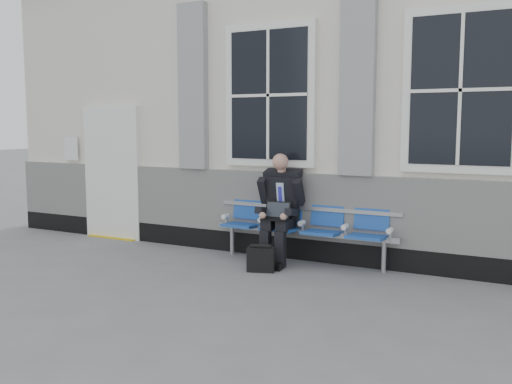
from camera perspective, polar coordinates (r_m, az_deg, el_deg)
The scene contains 5 objects.
ground at distance 6.10m, azimuth 13.70°, elevation -11.10°, with size 70.00×70.00×0.00m, color slate.
station_building at distance 9.23m, azimuth 19.29°, elevation 8.69°, with size 14.40×4.40×4.49m.
bench at distance 7.67m, azimuth 4.81°, elevation -3.01°, with size 2.60×0.47×0.91m.
businessman at distance 7.63m, azimuth 2.44°, elevation -1.25°, with size 0.62×0.84×1.47m.
briefcase at distance 7.24m, azimuth 0.49°, elevation -6.72°, with size 0.37×0.24×0.35m.
Camera 1 is at (1.36, -5.65, 1.85)m, focal length 40.00 mm.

